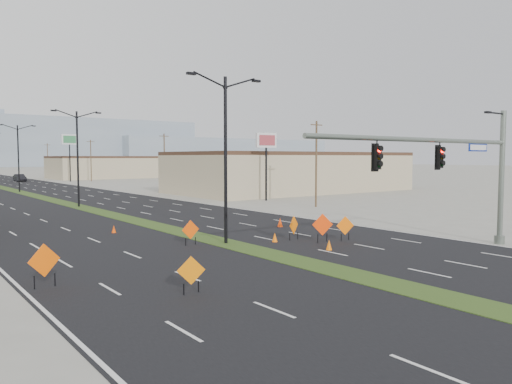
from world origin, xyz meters
TOP-DOWN VIEW (x-y plane):
  - ground at (0.00, 0.00)m, footprint 600.00×600.00m
  - building_se_near at (34.00, 45.00)m, footprint 36.00×18.00m
  - building_se_far at (38.00, 110.00)m, footprint 44.00×16.00m
  - mesa_center at (40.00, 300.00)m, footprint 220.00×50.00m
  - mesa_east at (180.00, 290.00)m, footprint 160.00×50.00m
  - signal_mast at (8.56, 2.00)m, footprint 16.30×0.60m
  - streetlight_0 at (0.00, 12.00)m, footprint 5.15×0.24m
  - streetlight_1 at (0.00, 40.00)m, footprint 5.15×0.24m
  - streetlight_2 at (0.00, 68.00)m, footprint 5.15×0.24m
  - utility_pole_0 at (20.00, 25.00)m, footprint 1.60×0.20m
  - utility_pole_1 at (20.00, 60.00)m, footprint 1.60×0.20m
  - utility_pole_2 at (20.00, 95.00)m, footprint 1.60×0.20m
  - utility_pole_3 at (20.00, 130.00)m, footprint 1.60×0.20m
  - car_mid at (7.32, 103.15)m, footprint 1.86×4.89m
  - construction_sign_0 at (-11.48, 7.80)m, footprint 1.32×0.36m
  - construction_sign_1 at (-7.23, 3.50)m, footprint 1.05×0.41m
  - construction_sign_2 at (-2.00, 12.78)m, footprint 1.13×0.05m
  - construction_sign_3 at (4.96, 8.77)m, footprint 1.23×0.58m
  - construction_sign_4 at (4.13, 10.48)m, footprint 1.07×0.51m
  - construction_sign_5 at (6.50, 8.33)m, footprint 1.10×0.46m
  - cone_0 at (2.70, 10.62)m, footprint 0.45×0.45m
  - cone_1 at (3.43, 6.69)m, footprint 0.40×0.40m
  - cone_2 at (7.24, 15.57)m, footprint 0.43×0.43m
  - cone_3 at (-3.84, 20.20)m, footprint 0.41×0.41m
  - pole_sign_east_near at (20.55, 34.19)m, footprint 2.68×0.80m
  - pole_sign_east_far at (15.90, 96.20)m, footprint 3.31×0.51m

SIDE VIEW (x-z plane):
  - ground at x=0.00m, z-range 0.00..0.00m
  - cone_3 at x=-3.84m, z-range 0.00..0.53m
  - cone_0 at x=2.70m, z-range 0.00..0.59m
  - cone_1 at x=3.43m, z-range 0.00..0.59m
  - cone_2 at x=7.24m, z-range 0.00..0.69m
  - car_mid at x=7.32m, z-range 0.00..1.59m
  - construction_sign_1 at x=-7.23m, z-range 0.12..1.59m
  - construction_sign_2 at x=-2.00m, z-range 0.13..1.64m
  - construction_sign_4 at x=4.13m, z-range 0.13..1.67m
  - construction_sign_5 at x=6.50m, z-range 0.13..1.69m
  - construction_sign_3 at x=4.96m, z-range 0.16..1.94m
  - construction_sign_0 at x=-11.48m, z-range 0.16..1.96m
  - building_se_far at x=38.00m, z-range 0.00..5.00m
  - building_se_near at x=34.00m, z-range 0.00..5.50m
  - utility_pole_0 at x=20.00m, z-range 0.17..9.17m
  - utility_pole_1 at x=20.00m, z-range 0.17..9.17m
  - utility_pole_2 at x=20.00m, z-range 0.17..9.17m
  - utility_pole_3 at x=20.00m, z-range 0.17..9.17m
  - signal_mast at x=8.56m, z-range 0.79..8.79m
  - streetlight_0 at x=0.00m, z-range 0.41..10.43m
  - streetlight_1 at x=0.00m, z-range 0.41..10.43m
  - streetlight_2 at x=0.00m, z-range 0.41..10.43m
  - pole_sign_east_near at x=20.55m, z-range 2.49..10.64m
  - pole_sign_east_far at x=15.90m, z-range 3.24..13.37m
  - mesa_east at x=180.00m, z-range 0.00..18.00m
  - mesa_center at x=40.00m, z-range 0.00..28.00m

